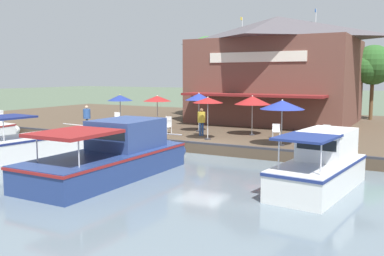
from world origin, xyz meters
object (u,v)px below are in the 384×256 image
patio_umbrella_mid_patio_right (252,100)px  tree_downstream_bank (371,66)px  cafe_chair_mid_patio (168,122)px  cafe_chair_beside_entrance (276,130)px  waterfront_restaurant (276,69)px  patio_umbrella_far_corner (120,98)px  cafe_chair_facing_river (326,131)px  person_mid_patio (87,115)px  motorboat_nearest_quay (324,166)px  patio_umbrella_near_quay_edge (282,105)px  motorboat_second_along (40,143)px  tree_upstream_bank (206,59)px  cafe_chair_far_corner_seat (117,117)px  motorboat_fourth_along (121,155)px  cafe_chair_back_row_seat (168,126)px  patio_umbrella_by_entrance (199,97)px  person_near_entrance (201,119)px  patio_umbrella_back_row (208,100)px  patio_umbrella_mid_patio_left (157,99)px

patio_umbrella_mid_patio_right → tree_downstream_bank: 14.32m
cafe_chair_mid_patio → cafe_chair_beside_entrance: 7.96m
waterfront_restaurant → patio_umbrella_far_corner: 12.76m
cafe_chair_facing_river → person_mid_patio: bearing=-76.3°
patio_umbrella_far_corner → motorboat_nearest_quay: size_ratio=0.38×
waterfront_restaurant → cafe_chair_beside_entrance: waterfront_restaurant is taller
patio_umbrella_near_quay_edge → motorboat_second_along: patio_umbrella_near_quay_edge is taller
tree_upstream_bank → patio_umbrella_mid_patio_right: bearing=38.6°
motorboat_second_along → patio_umbrella_near_quay_edge: bearing=116.6°
cafe_chair_far_corner_seat → motorboat_fourth_along: motorboat_fourth_along is taller
tree_upstream_bank → motorboat_nearest_quay: bearing=37.4°
cafe_chair_back_row_seat → patio_umbrella_far_corner: bearing=-93.8°
patio_umbrella_by_entrance → motorboat_nearest_quay: size_ratio=0.40×
person_near_entrance → motorboat_nearest_quay: size_ratio=0.26×
cafe_chair_mid_patio → tree_upstream_bank: size_ratio=0.12×
waterfront_restaurant → cafe_chair_back_row_seat: waterfront_restaurant is taller
patio_umbrella_back_row → person_near_entrance: size_ratio=1.47×
cafe_chair_facing_river → motorboat_second_along: (8.95, -13.05, -0.41)m
cafe_chair_far_corner_seat → patio_umbrella_mid_patio_right: bearing=84.6°
tree_downstream_bank → person_near_entrance: bearing=-27.6°
cafe_chair_back_row_seat → motorboat_second_along: 7.87m
person_near_entrance → motorboat_second_along: 9.32m
motorboat_second_along → motorboat_nearest_quay: (-0.30, 14.76, 0.22)m
motorboat_fourth_along → cafe_chair_far_corner_seat: bearing=-140.6°
patio_umbrella_by_entrance → patio_umbrella_back_row: size_ratio=1.03×
motorboat_fourth_along → waterfront_restaurant: bearing=177.7°
waterfront_restaurant → cafe_chair_facing_river: (8.22, 5.62, -3.69)m
cafe_chair_back_row_seat → motorboat_nearest_quay: 12.87m
patio_umbrella_back_row → patio_umbrella_mid_patio_left: (-3.16, -5.51, -0.19)m
patio_umbrella_mid_patio_right → patio_umbrella_far_corner: 9.04m
cafe_chair_back_row_seat → tree_upstream_bank: bearing=-163.2°
patio_umbrella_mid_patio_left → person_mid_patio: patio_umbrella_mid_patio_left is taller
patio_umbrella_by_entrance → patio_umbrella_back_row: (2.87, 2.08, -0.02)m
patio_umbrella_mid_patio_left → motorboat_fourth_along: bearing=25.7°
patio_umbrella_far_corner → motorboat_fourth_along: (8.74, 6.90, -1.84)m
patio_umbrella_by_entrance → cafe_chair_far_corner_seat: bearing=-98.3°
cafe_chair_mid_patio → motorboat_nearest_quay: motorboat_nearest_quay is taller
patio_umbrella_mid_patio_right → cafe_chair_facing_river: size_ratio=2.86×
patio_umbrella_by_entrance → tree_downstream_bank: size_ratio=0.41×
patio_umbrella_mid_patio_right → person_near_entrance: patio_umbrella_mid_patio_right is taller
patio_umbrella_back_row → person_near_entrance: bearing=-139.3°
person_near_entrance → motorboat_fourth_along: 8.61m
patio_umbrella_mid_patio_right → motorboat_nearest_quay: size_ratio=0.38×
cafe_chair_far_corner_seat → patio_umbrella_far_corner: bearing=42.8°
waterfront_restaurant → tree_upstream_bank: size_ratio=1.71×
patio_umbrella_near_quay_edge → cafe_chair_back_row_seat: 7.99m
patio_umbrella_far_corner → cafe_chair_far_corner_seat: (-2.60, -2.41, -1.64)m
cafe_chair_facing_river → motorboat_fourth_along: (10.51, -6.37, -0.19)m
cafe_chair_facing_river → motorboat_nearest_quay: size_ratio=0.13×
patio_umbrella_far_corner → cafe_chair_facing_river: bearing=97.6°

